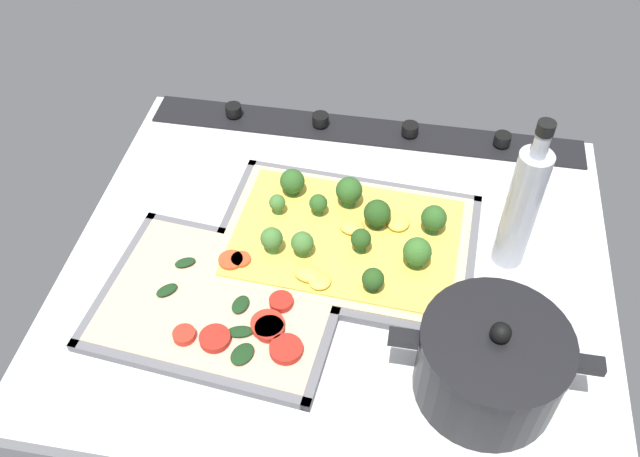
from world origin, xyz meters
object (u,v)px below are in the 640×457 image
at_px(baking_tray_front, 346,243).
at_px(baking_tray_back, 221,302).
at_px(cooking_pot, 490,364).
at_px(oil_bottle, 522,207).
at_px(veggie_pizza_back, 225,303).
at_px(broccoli_pizza, 348,234).

height_order(baking_tray_front, baking_tray_back, same).
bearing_deg(cooking_pot, oil_bottle, -98.10).
xyz_separation_m(baking_tray_front, veggie_pizza_back, (0.14, 0.14, 0.01)).
distance_m(broccoli_pizza, veggie_pizza_back, 0.20).
height_order(cooking_pot, oil_bottle, oil_bottle).
bearing_deg(cooking_pot, baking_tray_back, -10.78).
relative_size(broccoli_pizza, veggie_pizza_back, 1.14).
relative_size(broccoli_pizza, cooking_pot, 1.48).
bearing_deg(veggie_pizza_back, cooking_pot, 169.75).
relative_size(baking_tray_back, cooking_pot, 1.40).
bearing_deg(baking_tray_back, broccoli_pizza, -138.37).
height_order(baking_tray_back, veggie_pizza_back, veggie_pizza_back).
bearing_deg(baking_tray_front, veggie_pizza_back, 44.21).
distance_m(veggie_pizza_back, cooking_pot, 0.35).
distance_m(broccoli_pizza, cooking_pot, 0.29).
distance_m(baking_tray_front, baking_tray_back, 0.20).
xyz_separation_m(baking_tray_front, baking_tray_back, (0.15, 0.13, 0.00)).
distance_m(baking_tray_back, oil_bottle, 0.42).
distance_m(veggie_pizza_back, oil_bottle, 0.42).
relative_size(baking_tray_front, oil_bottle, 1.58).
relative_size(cooking_pot, oil_bottle, 1.00).
relative_size(baking_tray_front, baking_tray_back, 1.13).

